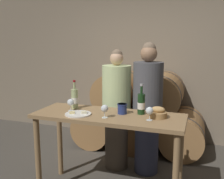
{
  "coord_description": "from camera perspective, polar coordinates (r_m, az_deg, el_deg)",
  "views": [
    {
      "loc": [
        0.92,
        -2.55,
        1.71
      ],
      "look_at": [
        0.0,
        0.12,
        1.19
      ],
      "focal_mm": 42.0,
      "sensor_mm": 36.0,
      "label": 1
    }
  ],
  "objects": [
    {
      "name": "person_left",
      "position": [
        3.51,
        0.98,
        -4.51
      ],
      "size": [
        0.38,
        0.38,
        1.61
      ],
      "color": "#4C4238",
      "rests_on": "ground_plane"
    },
    {
      "name": "tasting_table",
      "position": [
        2.86,
        -0.79,
        -8.3
      ],
      "size": [
        1.62,
        0.6,
        0.94
      ],
      "color": "#99754C",
      "rests_on": "ground_plane"
    },
    {
      "name": "barrel_stack",
      "position": [
        4.26,
        5.88,
        -5.36
      ],
      "size": [
        2.06,
        0.87,
        1.24
      ],
      "color": "#9E7042",
      "rests_on": "ground_plane"
    },
    {
      "name": "blue_crock",
      "position": [
        2.83,
        2.25,
        -4.1
      ],
      "size": [
        0.11,
        0.11,
        0.11
      ],
      "color": "navy",
      "rests_on": "tasting_table"
    },
    {
      "name": "wine_glass_center",
      "position": [
        2.61,
        8.18,
        -4.67
      ],
      "size": [
        0.08,
        0.08,
        0.14
      ],
      "color": "white",
      "rests_on": "tasting_table"
    },
    {
      "name": "wine_glass_far_left",
      "position": [
        2.98,
        -8.96,
        -2.8
      ],
      "size": [
        0.08,
        0.08,
        0.14
      ],
      "color": "white",
      "rests_on": "tasting_table"
    },
    {
      "name": "wine_glass_left",
      "position": [
        2.67,
        -1.61,
        -4.22
      ],
      "size": [
        0.08,
        0.08,
        0.14
      ],
      "color": "white",
      "rests_on": "tasting_table"
    },
    {
      "name": "person_right",
      "position": [
        3.39,
        7.73,
        -4.19
      ],
      "size": [
        0.38,
        0.38,
        1.7
      ],
      "color": "#2D334C",
      "rests_on": "ground_plane"
    },
    {
      "name": "wine_bottle_white",
      "position": [
        3.07,
        -8.13,
        -2.0
      ],
      "size": [
        0.08,
        0.08,
        0.33
      ],
      "color": "#ADBC7F",
      "rests_on": "tasting_table"
    },
    {
      "name": "bread_basket",
      "position": [
        2.74,
        9.98,
        -5.11
      ],
      "size": [
        0.19,
        0.19,
        0.12
      ],
      "color": "#A87F4C",
      "rests_on": "tasting_table"
    },
    {
      "name": "wine_bottle_red",
      "position": [
        2.82,
        6.38,
        -3.11
      ],
      "size": [
        0.08,
        0.08,
        0.33
      ],
      "color": "#193819",
      "rests_on": "tasting_table"
    },
    {
      "name": "cheese_plate",
      "position": [
        2.83,
        -7.39,
        -5.28
      ],
      "size": [
        0.28,
        0.28,
        0.04
      ],
      "color": "white",
      "rests_on": "tasting_table"
    },
    {
      "name": "stone_wall_back",
      "position": [
        4.65,
        7.72,
        8.98
      ],
      "size": [
        10.0,
        0.12,
        3.2
      ],
      "color": "gray",
      "rests_on": "ground_plane"
    }
  ]
}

